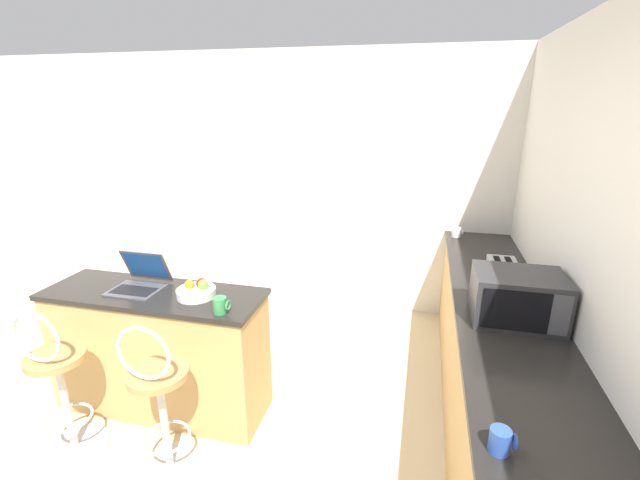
{
  "coord_description": "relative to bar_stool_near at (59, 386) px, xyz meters",
  "views": [
    {
      "loc": [
        1.15,
        -1.56,
        2.12
      ],
      "look_at": [
        0.35,
        1.75,
        1.01
      ],
      "focal_mm": 24.0,
      "sensor_mm": 36.0,
      "label": 1
    }
  ],
  "objects": [
    {
      "name": "wall_back",
      "position": [
        0.89,
        2.48,
        0.82
      ],
      "size": [
        12.0,
        0.06,
        2.6
      ],
      "color": "silver",
      "rests_on": "ground_plane"
    },
    {
      "name": "toaster",
      "position": [
        2.61,
        1.19,
        0.51
      ],
      "size": [
        0.2,
        0.25,
        0.18
      ],
      "color": "#9EA3A8",
      "rests_on": "counter_right"
    },
    {
      "name": "bar_stool_far",
      "position": [
        0.69,
        0.0,
        0.0
      ],
      "size": [
        0.4,
        0.4,
        1.02
      ],
      "color": "silver",
      "rests_on": "ground_plane"
    },
    {
      "name": "microwave",
      "position": [
        2.62,
        0.68,
        0.57
      ],
      "size": [
        0.49,
        0.37,
        0.29
      ],
      "color": "#2D2D30",
      "rests_on": "counter_right"
    },
    {
      "name": "bar_stool_near",
      "position": [
        0.0,
        0.0,
        0.0
      ],
      "size": [
        0.4,
        0.4,
        1.02
      ],
      "color": "silver",
      "rests_on": "ground_plane"
    },
    {
      "name": "breakfast_bar",
      "position": [
        0.34,
        0.52,
        -0.03
      ],
      "size": [
        1.49,
        0.49,
        0.91
      ],
      "color": "tan",
      "rests_on": "ground_plane"
    },
    {
      "name": "mug_white",
      "position": [
        2.38,
        2.27,
        0.47
      ],
      "size": [
        0.1,
        0.08,
        0.09
      ],
      "color": "white",
      "rests_on": "counter_right"
    },
    {
      "name": "laptop",
      "position": [
        0.22,
        0.57,
        0.49
      ],
      "size": [
        0.33,
        0.32,
        0.24
      ],
      "color": "#47474C",
      "rests_on": "breakfast_bar"
    },
    {
      "name": "mug_green",
      "position": [
        0.92,
        0.36,
        0.48
      ],
      "size": [
        0.1,
        0.08,
        0.1
      ],
      "color": "#338447",
      "rests_on": "breakfast_bar"
    },
    {
      "name": "counter_right",
      "position": [
        2.59,
        0.89,
        -0.03
      ],
      "size": [
        0.61,
        3.16,
        0.91
      ],
      "color": "tan",
      "rests_on": "ground_plane"
    },
    {
      "name": "mug_blue",
      "position": [
        2.38,
        -0.38,
        0.47
      ],
      "size": [
        0.09,
        0.08,
        0.09
      ],
      "color": "#2D51AD",
      "rests_on": "counter_right"
    },
    {
      "name": "fruit_bowl",
      "position": [
        0.67,
        0.53,
        0.46
      ],
      "size": [
        0.25,
        0.25,
        0.11
      ],
      "color": "silver",
      "rests_on": "breakfast_bar"
    }
  ]
}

